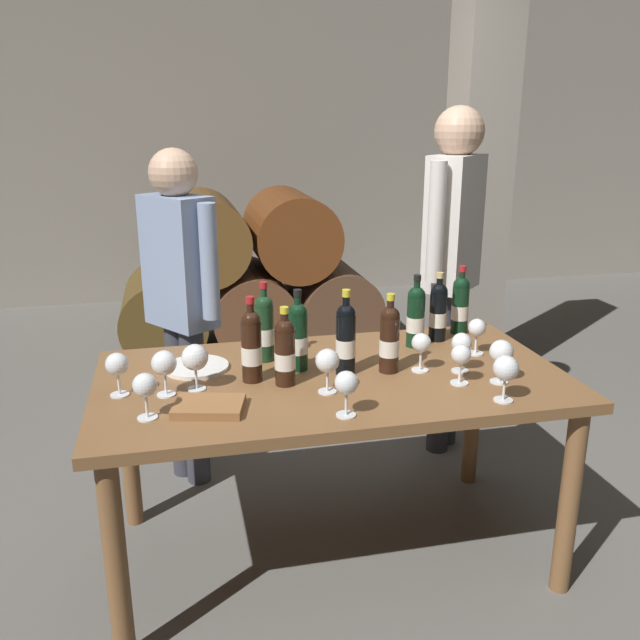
{
  "coord_description": "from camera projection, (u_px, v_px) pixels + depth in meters",
  "views": [
    {
      "loc": [
        -0.54,
        -2.2,
        1.67
      ],
      "look_at": [
        0.0,
        0.2,
        0.91
      ],
      "focal_mm": 37.29,
      "sensor_mm": 36.0,
      "label": 1
    }
  ],
  "objects": [
    {
      "name": "wine_glass_11",
      "position": [
        477.0,
        329.0,
        2.61
      ],
      "size": [
        0.07,
        0.07,
        0.15
      ],
      "color": "white",
      "rests_on": "dining_table"
    },
    {
      "name": "wine_glass_3",
      "position": [
        195.0,
        358.0,
        2.26
      ],
      "size": [
        0.09,
        0.09,
        0.16
      ],
      "color": "white",
      "rests_on": "dining_table"
    },
    {
      "name": "wine_bottle_3",
      "position": [
        438.0,
        311.0,
        2.77
      ],
      "size": [
        0.07,
        0.07,
        0.29
      ],
      "color": "black",
      "rests_on": "dining_table"
    },
    {
      "name": "wine_bottle_6",
      "position": [
        346.0,
        338.0,
        2.41
      ],
      "size": [
        0.07,
        0.07,
        0.32
      ],
      "color": "black",
      "rests_on": "dining_table"
    },
    {
      "name": "wine_bottle_2",
      "position": [
        416.0,
        316.0,
        2.7
      ],
      "size": [
        0.07,
        0.07,
        0.3
      ],
      "color": "black",
      "rests_on": "dining_table"
    },
    {
      "name": "wine_bottle_0",
      "position": [
        389.0,
        338.0,
        2.43
      ],
      "size": [
        0.07,
        0.07,
        0.3
      ],
      "color": "black",
      "rests_on": "dining_table"
    },
    {
      "name": "wine_bottle_8",
      "position": [
        460.0,
        304.0,
        2.86
      ],
      "size": [
        0.07,
        0.07,
        0.3
      ],
      "color": "black",
      "rests_on": "dining_table"
    },
    {
      "name": "wine_glass_5",
      "position": [
        346.0,
        384.0,
        2.07
      ],
      "size": [
        0.08,
        0.08,
        0.15
      ],
      "color": "white",
      "rests_on": "dining_table"
    },
    {
      "name": "wine_bottle_4",
      "position": [
        285.0,
        351.0,
        2.31
      ],
      "size": [
        0.07,
        0.07,
        0.28
      ],
      "color": "black",
      "rests_on": "dining_table"
    },
    {
      "name": "barrel_stack",
      "position": [
        249.0,
        278.0,
        4.92
      ],
      "size": [
        1.86,
        0.9,
        1.15
      ],
      "color": "#543E1A",
      "rests_on": "ground_plane"
    },
    {
      "name": "wine_bottle_1",
      "position": [
        264.0,
        327.0,
        2.54
      ],
      "size": [
        0.07,
        0.07,
        0.31
      ],
      "color": "#19381E",
      "rests_on": "dining_table"
    },
    {
      "name": "wine_glass_1",
      "position": [
        462.0,
        344.0,
        2.43
      ],
      "size": [
        0.08,
        0.08,
        0.15
      ],
      "color": "white",
      "rests_on": "dining_table"
    },
    {
      "name": "wine_glass_10",
      "position": [
        145.0,
        387.0,
        2.05
      ],
      "size": [
        0.08,
        0.08,
        0.15
      ],
      "color": "white",
      "rests_on": "dining_table"
    },
    {
      "name": "sommelier_presenting",
      "position": [
        452.0,
        251.0,
        3.21
      ],
      "size": [
        0.38,
        0.37,
        1.72
      ],
      "color": "#383842",
      "rests_on": "ground_plane"
    },
    {
      "name": "wine_glass_7",
      "position": [
        501.0,
        353.0,
        2.33
      ],
      "size": [
        0.08,
        0.08,
        0.16
      ],
      "color": "white",
      "rests_on": "dining_table"
    },
    {
      "name": "wine_glass_4",
      "position": [
        164.0,
        364.0,
        2.22
      ],
      "size": [
        0.09,
        0.09,
        0.16
      ],
      "color": "white",
      "rests_on": "dining_table"
    },
    {
      "name": "wine_glass_9",
      "position": [
        327.0,
        362.0,
        2.24
      ],
      "size": [
        0.08,
        0.08,
        0.16
      ],
      "color": "white",
      "rests_on": "dining_table"
    },
    {
      "name": "dining_table",
      "position": [
        332.0,
        398.0,
        2.46
      ],
      "size": [
        1.7,
        0.9,
        0.76
      ],
      "color": "brown",
      "rests_on": "ground_plane"
    },
    {
      "name": "wine_glass_8",
      "position": [
        117.0,
        366.0,
        2.22
      ],
      "size": [
        0.08,
        0.08,
        0.15
      ],
      "color": "white",
      "rests_on": "dining_table"
    },
    {
      "name": "ground_plane",
      "position": [
        331.0,
        552.0,
        2.65
      ],
      "size": [
        14.0,
        14.0,
        0.0
      ],
      "primitive_type": "plane",
      "color": "#66635E"
    },
    {
      "name": "cellar_back_wall",
      "position": [
        225.0,
        146.0,
        6.16
      ],
      "size": [
        10.0,
        0.24,
        2.8
      ],
      "primitive_type": "cube",
      "color": "gray",
      "rests_on": "ground_plane"
    },
    {
      "name": "wine_glass_0",
      "position": [
        421.0,
        344.0,
        2.44
      ],
      "size": [
        0.07,
        0.07,
        0.15
      ],
      "color": "white",
      "rests_on": "dining_table"
    },
    {
      "name": "taster_seated_left",
      "position": [
        181.0,
        291.0,
        2.94
      ],
      "size": [
        0.33,
        0.42,
        1.54
      ],
      "color": "#383842",
      "rests_on": "ground_plane"
    },
    {
      "name": "wine_glass_2",
      "position": [
        506.0,
        369.0,
        2.17
      ],
      "size": [
        0.08,
        0.08,
        0.16
      ],
      "color": "white",
      "rests_on": "dining_table"
    },
    {
      "name": "wine_glass_6",
      "position": [
        461.0,
        356.0,
        2.32
      ],
      "size": [
        0.07,
        0.07,
        0.14
      ],
      "color": "white",
      "rests_on": "dining_table"
    },
    {
      "name": "wine_bottle_5",
      "position": [
        251.0,
        345.0,
        2.34
      ],
      "size": [
        0.07,
        0.07,
        0.31
      ],
      "color": "black",
      "rests_on": "dining_table"
    },
    {
      "name": "stone_pillar",
      "position": [
        478.0,
        179.0,
        4.04
      ],
      "size": [
        0.32,
        0.32,
        2.6
      ],
      "primitive_type": "cube",
      "color": "gray",
      "rests_on": "ground_plane"
    },
    {
      "name": "tasting_notebook",
      "position": [
        209.0,
        407.0,
        2.13
      ],
      "size": [
        0.25,
        0.21,
        0.03
      ],
      "primitive_type": "cube",
      "rotation": [
        0.0,
        0.0,
        -0.24
      ],
      "color": "#936038",
      "rests_on": "dining_table"
    },
    {
      "name": "wine_bottle_7",
      "position": [
        298.0,
        336.0,
        2.45
      ],
      "size": [
        0.07,
        0.07,
        0.31
      ],
      "color": "black",
      "rests_on": "dining_table"
    },
    {
      "name": "serving_plate",
      "position": [
        197.0,
        367.0,
        2.49
      ],
      "size": [
        0.24,
        0.24,
        0.01
      ],
      "primitive_type": "cylinder",
      "color": "white",
      "rests_on": "dining_table"
    }
  ]
}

